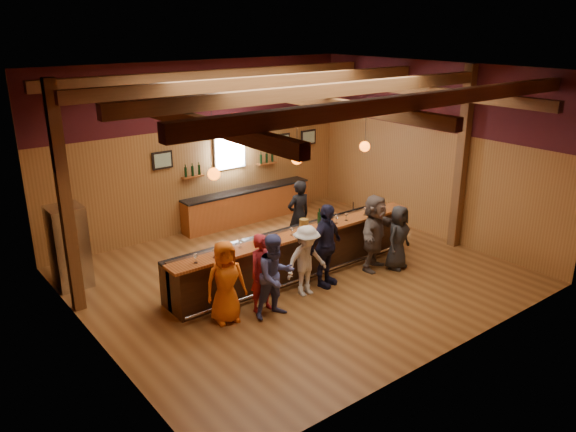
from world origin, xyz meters
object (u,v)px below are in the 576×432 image
at_px(customer_navy, 326,246).
at_px(customer_brown, 375,232).
at_px(back_bar_cabinet, 248,205).
at_px(customer_redvest, 263,273).
at_px(bottle_a, 319,218).
at_px(customer_denim, 275,276).
at_px(customer_orange, 226,282).
at_px(bartender, 299,216).
at_px(customer_white, 306,261).
at_px(ice_bucket, 304,224).
at_px(customer_dark, 398,237).
at_px(bar_counter, 293,252).
at_px(stainless_fridge, 69,247).

height_order(customer_navy, customer_brown, customer_navy).
bearing_deg(customer_navy, back_bar_cabinet, 62.70).
bearing_deg(customer_redvest, bottle_a, 17.33).
xyz_separation_m(customer_denim, customer_brown, (3.09, 0.39, 0.05)).
relative_size(customer_orange, bartender, 0.90).
bearing_deg(customer_navy, customer_white, 173.90).
bearing_deg(ice_bucket, bottle_a, 3.58).
bearing_deg(customer_dark, customer_denim, 168.89).
bearing_deg(customer_dark, customer_navy, 157.47).
height_order(back_bar_cabinet, customer_white, customer_white).
bearing_deg(bottle_a, back_bar_cabinet, 81.44).
bearing_deg(bar_counter, ice_bucket, -52.13).
xyz_separation_m(customer_navy, ice_bucket, (-0.05, 0.67, 0.30)).
relative_size(stainless_fridge, customer_orange, 1.12).
height_order(stainless_fridge, customer_orange, stainless_fridge).
bearing_deg(stainless_fridge, bottle_a, -28.95).
height_order(customer_redvest, customer_brown, customer_brown).
relative_size(customer_brown, ice_bucket, 7.88).
xyz_separation_m(stainless_fridge, customer_navy, (4.32, -3.32, 0.02)).
distance_m(back_bar_cabinet, customer_redvest, 5.27).
bearing_deg(customer_dark, customer_redvest, 163.42).
bearing_deg(customer_orange, bar_counter, 31.30).
height_order(bar_counter, customer_denim, customer_denim).
distance_m(back_bar_cabinet, stainless_fridge, 5.43).
bearing_deg(customer_denim, customer_dark, 5.41).
xyz_separation_m(bar_counter, stainless_fridge, (-4.12, 2.45, 0.38)).
xyz_separation_m(back_bar_cabinet, bartender, (-0.17, -2.52, 0.42)).
relative_size(bar_counter, customer_redvest, 3.96).
bearing_deg(stainless_fridge, ice_bucket, -31.81).
bearing_deg(customer_orange, bartender, 40.72).
bearing_deg(customer_orange, customer_brown, 9.94).
bearing_deg(stainless_fridge, bartender, -15.21).
bearing_deg(bar_counter, customer_white, -112.70).
xyz_separation_m(bar_counter, customer_orange, (-2.29, -0.87, 0.28)).
height_order(back_bar_cabinet, ice_bucket, ice_bucket).
bearing_deg(customer_brown, customer_redvest, 158.50).
distance_m(stainless_fridge, customer_denim, 4.60).
height_order(customer_dark, bartender, bartender).
height_order(customer_denim, ice_bucket, customer_denim).
xyz_separation_m(customer_orange, customer_brown, (3.94, -0.04, 0.08)).
distance_m(customer_denim, customer_dark, 3.55).
relative_size(customer_orange, customer_redvest, 1.01).
height_order(customer_brown, customer_dark, customer_brown).
bearing_deg(customer_redvest, back_bar_cabinet, 56.39).
xyz_separation_m(bartender, bottle_a, (-0.40, -1.22, 0.36)).
relative_size(bar_counter, customer_dark, 4.17).
relative_size(customer_white, customer_navy, 0.83).
relative_size(back_bar_cabinet, ice_bucket, 17.75).
bearing_deg(customer_redvest, customer_orange, 170.91).
relative_size(bartender, bottle_a, 4.79).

